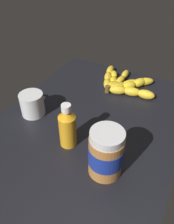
% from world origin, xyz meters
% --- Properties ---
extents(ground_plane, '(0.89, 0.61, 0.03)m').
position_xyz_m(ground_plane, '(0.00, 0.00, -0.02)').
color(ground_plane, black).
extents(banana_bunch, '(0.21, 0.26, 0.04)m').
position_xyz_m(banana_bunch, '(0.30, -0.02, 0.02)').
color(banana_bunch, yellow).
rests_on(banana_bunch, ground_plane).
extents(peanut_butter_jar, '(0.09, 0.09, 0.14)m').
position_xyz_m(peanut_butter_jar, '(-0.13, -0.13, 0.07)').
color(peanut_butter_jar, '#B27238').
rests_on(peanut_butter_jar, ground_plane).
extents(honey_bottle, '(0.05, 0.05, 0.15)m').
position_xyz_m(honey_bottle, '(-0.09, 0.01, 0.07)').
color(honey_bottle, orange).
rests_on(honey_bottle, ground_plane).
extents(coffee_mug, '(0.09, 0.11, 0.08)m').
position_xyz_m(coffee_mug, '(-0.02, 0.20, 0.04)').
color(coffee_mug, silver).
rests_on(coffee_mug, ground_plane).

